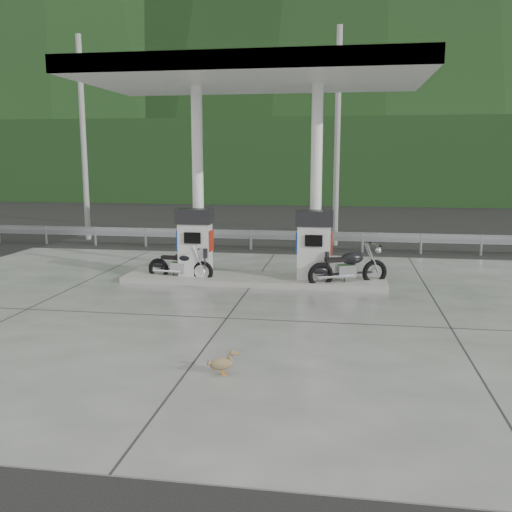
# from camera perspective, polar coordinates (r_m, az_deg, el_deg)

# --- Properties ---
(ground) EXTENTS (160.00, 160.00, 0.00)m
(ground) POSITION_cam_1_polar(r_m,az_deg,el_deg) (12.91, -2.02, -5.10)
(ground) COLOR black
(ground) RESTS_ON ground
(forecourt_apron) EXTENTS (18.00, 14.00, 0.02)m
(forecourt_apron) POSITION_cam_1_polar(r_m,az_deg,el_deg) (12.90, -2.02, -5.06)
(forecourt_apron) COLOR slate
(forecourt_apron) RESTS_ON ground
(pump_island) EXTENTS (7.00, 1.40, 0.15)m
(pump_island) POSITION_cam_1_polar(r_m,az_deg,el_deg) (15.28, -0.23, -2.36)
(pump_island) COLOR gray
(pump_island) RESTS_ON forecourt_apron
(gas_pump_left) EXTENTS (0.95, 0.55, 1.80)m
(gas_pump_left) POSITION_cam_1_polar(r_m,az_deg,el_deg) (15.43, -6.11, 1.40)
(gas_pump_left) COLOR silver
(gas_pump_left) RESTS_ON pump_island
(gas_pump_right) EXTENTS (0.95, 0.55, 1.80)m
(gas_pump_right) POSITION_cam_1_polar(r_m,az_deg,el_deg) (14.93, 5.84, 1.11)
(gas_pump_right) COLOR silver
(gas_pump_right) RESTS_ON pump_island
(canopy_column_left) EXTENTS (0.30, 0.30, 5.00)m
(canopy_column_left) POSITION_cam_1_polar(r_m,az_deg,el_deg) (15.67, -5.83, 7.41)
(canopy_column_left) COLOR white
(canopy_column_left) RESTS_ON pump_island
(canopy_column_right) EXTENTS (0.30, 0.30, 5.00)m
(canopy_column_right) POSITION_cam_1_polar(r_m,az_deg,el_deg) (15.17, 6.03, 7.32)
(canopy_column_right) COLOR white
(canopy_column_right) RESTS_ON pump_island
(canopy_roof) EXTENTS (8.50, 5.00, 0.40)m
(canopy_roof) POSITION_cam_1_polar(r_m,az_deg,el_deg) (15.06, -0.24, 17.65)
(canopy_roof) COLOR white
(canopy_roof) RESTS_ON canopy_column_left
(guardrail) EXTENTS (26.00, 0.16, 1.42)m
(guardrail) POSITION_cam_1_polar(r_m,az_deg,el_deg) (20.54, 2.23, 2.55)
(guardrail) COLOR gray
(guardrail) RESTS_ON ground
(road) EXTENTS (60.00, 7.00, 0.01)m
(road) POSITION_cam_1_polar(r_m,az_deg,el_deg) (24.09, 3.21, 1.94)
(road) COLOR black
(road) RESTS_ON ground
(utility_pole_a) EXTENTS (0.22, 0.22, 8.00)m
(utility_pole_a) POSITION_cam_1_polar(r_m,az_deg,el_deg) (24.10, -16.88, 11.07)
(utility_pole_a) COLOR gray
(utility_pole_a) RESTS_ON ground
(utility_pole_b) EXTENTS (0.22, 0.22, 8.00)m
(utility_pole_b) POSITION_cam_1_polar(r_m,az_deg,el_deg) (21.75, 8.12, 11.56)
(utility_pole_b) COLOR gray
(utility_pole_b) RESTS_ON ground
(tree_band) EXTENTS (80.00, 6.00, 6.00)m
(tree_band) POSITION_cam_1_polar(r_m,az_deg,el_deg) (42.30, 5.84, 9.41)
(tree_band) COLOR black
(tree_band) RESTS_ON ground
(forested_hills) EXTENTS (100.00, 40.00, 140.00)m
(forested_hills) POSITION_cam_1_polar(r_m,az_deg,el_deg) (72.35, 7.16, 7.20)
(forested_hills) COLOR black
(forested_hills) RESTS_ON ground
(motorcycle_left) EXTENTS (1.83, 0.79, 0.84)m
(motorcycle_left) POSITION_cam_1_polar(r_m,az_deg,el_deg) (15.52, -7.59, -0.95)
(motorcycle_left) COLOR black
(motorcycle_left) RESTS_ON forecourt_apron
(motorcycle_right) EXTENTS (2.12, 1.39, 0.96)m
(motorcycle_right) POSITION_cam_1_polar(r_m,az_deg,el_deg) (14.87, 9.19, -1.22)
(motorcycle_right) COLOR black
(motorcycle_right) RESTS_ON forecourt_apron
(duck) EXTENTS (0.46, 0.29, 0.32)m
(duck) POSITION_cam_1_polar(r_m,az_deg,el_deg) (8.96, -3.49, -10.76)
(duck) COLOR brown
(duck) RESTS_ON forecourt_apron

